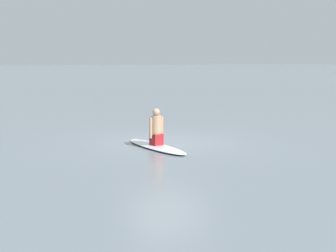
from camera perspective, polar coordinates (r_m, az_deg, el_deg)
The scene contains 3 objects.
ground_plane at distance 15.01m, azimuth -0.11°, elevation -1.88°, with size 400.00×400.00×0.00m, color gray.
surfboard at distance 13.95m, azimuth -1.38°, elevation -2.42°, with size 2.96×0.66×0.10m, color white.
person_paddler at distance 13.86m, azimuth -1.39°, elevation -0.28°, with size 0.35×0.46×1.05m.
Camera 1 is at (-12.69, 7.59, 2.53)m, focal length 51.74 mm.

